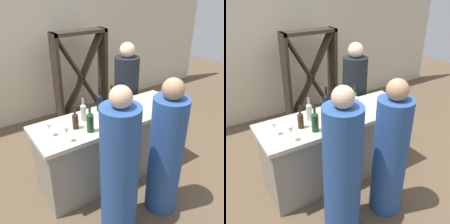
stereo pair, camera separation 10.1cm
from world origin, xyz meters
TOP-DOWN VIEW (x-y plane):
  - ground_plane at (0.00, 0.00)m, footprint 12.00×12.00m
  - back_wall at (0.00, 2.20)m, footprint 8.00×0.10m
  - bar_counter at (0.00, 0.00)m, footprint 1.99×0.68m
  - wine_rack at (0.44, 1.65)m, footprint 0.99×0.28m
  - wine_bottle_leftmost_amber_brown at (-0.51, -0.02)m, footprint 0.07×0.07m
  - wine_bottle_second_left_olive_green at (-0.40, -0.17)m, footprint 0.08×0.08m
  - wine_bottle_center_clear_pale at (-0.34, 0.09)m, footprint 0.07×0.07m
  - wine_bottle_second_right_near_black at (-0.05, 0.21)m, footprint 0.08×0.08m
  - wine_bottle_rightmost_amber_brown at (0.15, 0.23)m, footprint 0.08×0.08m
  - wine_bottle_far_right_olive_green at (0.34, 0.14)m, footprint 0.08×0.08m
  - wine_glass_near_left at (-0.70, -0.21)m, footprint 0.06×0.06m
  - wine_glass_near_center at (0.63, -0.14)m, footprint 0.07×0.07m
  - wine_glass_near_right at (-0.81, -0.01)m, footprint 0.06×0.06m
  - water_pitcher at (0.24, -0.01)m, footprint 0.09×0.09m
  - person_left_guest at (0.16, -0.79)m, footprint 0.42×0.42m
  - person_center_guest at (-0.40, -0.73)m, footprint 0.40×0.40m
  - person_right_guest at (0.67, 0.60)m, footprint 0.38×0.38m

SIDE VIEW (x-z plane):
  - ground_plane at x=0.00m, z-range 0.00..0.00m
  - bar_counter at x=0.00m, z-range 0.00..0.91m
  - person_left_guest at x=0.16m, z-range -0.06..1.54m
  - person_center_guest at x=-0.40m, z-range -0.07..1.56m
  - person_right_guest at x=0.67m, z-range -0.06..1.56m
  - wine_rack at x=0.44m, z-range 0.00..1.67m
  - water_pitcher at x=0.24m, z-range 0.91..1.10m
  - wine_glass_near_right at x=-0.81m, z-range 0.94..1.09m
  - wine_bottle_leftmost_amber_brown at x=-0.51m, z-range 0.88..1.15m
  - wine_bottle_rightmost_amber_brown at x=0.15m, z-range 0.87..1.17m
  - wine_bottle_far_right_olive_green at x=0.34m, z-range 0.87..1.17m
  - wine_bottle_center_clear_pale at x=-0.34m, z-range 0.87..1.19m
  - wine_glass_near_center at x=0.63m, z-range 0.95..1.12m
  - wine_bottle_second_right_near_black at x=-0.05m, z-range 0.87..1.19m
  - wine_glass_near_left at x=-0.70m, z-range 0.95..1.12m
  - wine_bottle_second_left_olive_green at x=-0.40m, z-range 0.87..1.21m
  - back_wall at x=0.00m, z-range 0.00..2.80m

